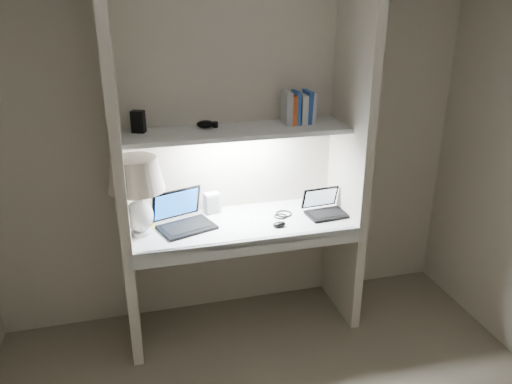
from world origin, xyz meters
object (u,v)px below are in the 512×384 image
object	(u,v)px
laptop_main	(183,218)
speaker	(212,203)
laptop_netbook	(324,208)
table_lamp	(137,184)
book_row	(298,108)

from	to	relation	value
laptop_main	speaker	size ratio (longest dim) A/B	2.90
laptop_netbook	table_lamp	bearing A→B (deg)	174.57
laptop_main	book_row	size ratio (longest dim) A/B	1.94
book_row	laptop_netbook	bearing A→B (deg)	-45.10
table_lamp	speaker	xyz separation A→B (m)	(0.48, 0.20, -0.26)
table_lamp	laptop_netbook	xyz separation A→B (m)	(1.21, -0.00, -0.29)
speaker	book_row	world-z (taller)	book_row
laptop_main	book_row	bearing A→B (deg)	-11.70
table_lamp	laptop_netbook	world-z (taller)	table_lamp
laptop_main	book_row	world-z (taller)	book_row
table_lamp	speaker	size ratio (longest dim) A/B	3.48
laptop_netbook	book_row	world-z (taller)	book_row
laptop_main	book_row	xyz separation A→B (m)	(0.79, 0.10, 0.64)
book_row	speaker	bearing A→B (deg)	174.83
table_lamp	laptop_main	bearing A→B (deg)	10.26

